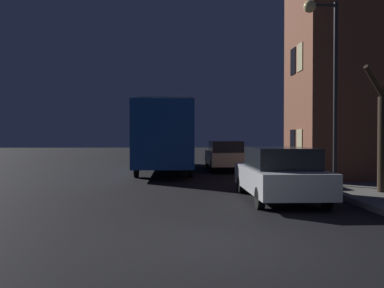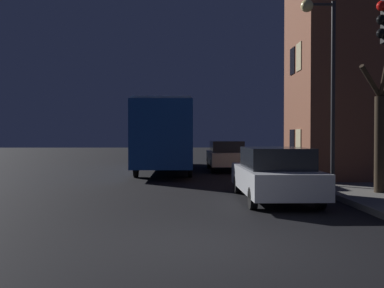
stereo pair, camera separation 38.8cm
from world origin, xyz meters
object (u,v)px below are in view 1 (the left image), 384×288
car_near_lane (279,173)px  car_mid_lane (225,155)px  bus (165,132)px  streetlamp (326,59)px

car_near_lane → car_mid_lane: 10.50m
bus → car_mid_lane: size_ratio=2.44×
streetlamp → car_mid_lane: 9.37m
bus → car_near_lane: bearing=-71.9°
bus → car_near_lane: size_ratio=2.50×
streetlamp → bus: bearing=123.5°
bus → streetlamp: bearing=-56.5°
bus → car_mid_lane: bearing=-2.4°
bus → car_mid_lane: bus is taller
car_near_lane → car_mid_lane: bearing=91.6°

